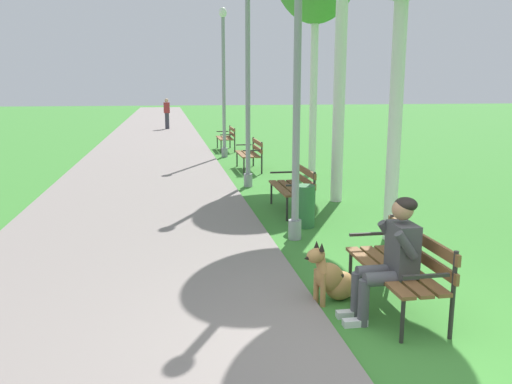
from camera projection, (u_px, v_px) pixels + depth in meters
ground_plane at (386, 357)px, 4.53m from camera, size 120.00×120.00×0.00m
paved_path at (155, 130)px, 27.31m from camera, size 4.20×60.00×0.04m
park_bench_near at (402, 263)px, 5.40m from camera, size 0.55×1.50×0.85m
park_bench_mid at (295, 184)px, 9.70m from camera, size 0.55×1.50×0.85m
park_bench_far at (251, 152)px, 14.51m from camera, size 0.55×1.50×0.85m
park_bench_furthest at (227, 136)px, 18.96m from camera, size 0.55×1.50×0.85m
person_seated_on_near_bench at (392, 254)px, 5.15m from camera, size 0.74×0.49×1.25m
dog_shepherd at (333, 279)px, 5.66m from camera, size 0.80×0.43×0.71m
lamp_post_near at (297, 81)px, 7.56m from camera, size 0.24×0.24×4.60m
lamp_post_mid at (248, 81)px, 11.73m from camera, size 0.24×0.24×4.69m
lamp_post_far at (224, 82)px, 16.77m from camera, size 0.24×0.24×4.72m
litter_bin at (304, 206)px, 8.67m from camera, size 0.36×0.36×0.70m
pedestrian_distant at (167, 114)px, 27.90m from camera, size 0.32×0.22×1.65m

